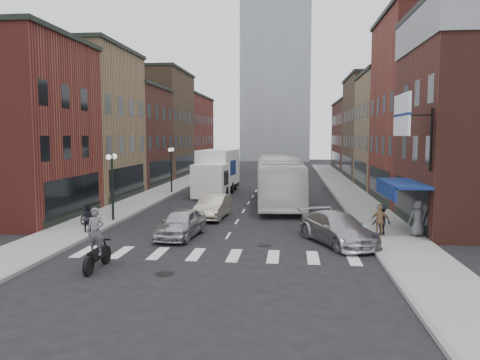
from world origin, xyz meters
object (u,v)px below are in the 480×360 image
at_px(streetlamp_near, 112,174).
at_px(motorcycle_rider, 96,241).
at_px(sedan_left_near, 181,223).
at_px(ped_left_solo, 88,217).
at_px(parked_bicycle, 88,215).
at_px(ped_right_a, 382,219).
at_px(bike_rack, 91,221).
at_px(ped_right_b, 380,221).
at_px(streetlamp_far, 171,161).
at_px(box_truck, 216,173).
at_px(transit_bus, 278,180).
at_px(sedan_left_far, 213,207).
at_px(curb_car, 338,228).
at_px(billboard_sign, 404,116).
at_px(ped_right_c, 417,218).

bearing_deg(streetlamp_near, motorcycle_rider, -72.11).
distance_m(sedan_left_near, ped_left_solo, 5.06).
relative_size(parked_bicycle, ped_right_a, 1.08).
xyz_separation_m(streetlamp_near, bike_rack, (-0.20, -2.70, -2.36)).
height_order(sedan_left_near, parked_bicycle, sedan_left_near).
distance_m(motorcycle_rider, ped_right_b, 13.79).
height_order(bike_rack, ped_left_solo, ped_left_solo).
xyz_separation_m(streetlamp_far, box_truck, (4.05, 0.13, -0.99)).
xyz_separation_m(streetlamp_far, transit_bus, (9.72, -5.71, -1.07)).
distance_m(sedan_left_far, curb_car, 9.50).
bearing_deg(streetlamp_near, billboard_sign, -12.35).
height_order(transit_bus, ped_right_c, transit_bus).
bearing_deg(ped_right_c, ped_left_solo, -16.46).
distance_m(sedan_left_near, ped_right_c, 11.98).
height_order(billboard_sign, streetlamp_far, billboard_sign).
bearing_deg(ped_right_a, billboard_sign, 108.12).
height_order(curb_car, ped_right_b, ped_right_b).
distance_m(streetlamp_far, box_truck, 4.17).
distance_m(billboard_sign, ped_right_b, 5.31).
bearing_deg(streetlamp_far, ped_right_c, -44.59).
distance_m(bike_rack, motorcycle_rider, 7.81).
distance_m(bike_rack, box_truck, 17.41).
bearing_deg(curb_car, streetlamp_near, 137.21).
bearing_deg(parked_bicycle, sedan_left_near, -20.72).
xyz_separation_m(streetlamp_near, ped_right_a, (15.26, -2.63, -1.97)).
distance_m(billboard_sign, transit_bus, 14.02).
bearing_deg(box_truck, ped_left_solo, -97.31).
relative_size(sedan_left_near, sedan_left_far, 0.95).
bearing_deg(ped_left_solo, streetlamp_far, -78.71).
xyz_separation_m(streetlamp_far, motorcycle_rider, (3.14, -23.74, -1.77)).
relative_size(transit_bus, sedan_left_near, 3.08).
distance_m(streetlamp_near, bike_rack, 3.59).
bearing_deg(parked_bicycle, sedan_left_far, 26.18).
xyz_separation_m(ped_right_a, ped_right_c, (1.73, -0.12, 0.14)).
distance_m(transit_bus, sedan_left_near, 12.86).
height_order(bike_rack, ped_right_b, ped_right_b).
relative_size(bike_rack, sedan_left_far, 0.18).
distance_m(box_truck, parked_bicycle, 16.09).
xyz_separation_m(billboard_sign, bike_rack, (-16.19, 0.80, -5.58)).
bearing_deg(motorcycle_rider, billboard_sign, 25.06).
height_order(box_truck, sedan_left_far, box_truck).
bearing_deg(ped_right_b, parked_bicycle, -5.58).
bearing_deg(sedan_left_far, ped_left_solo, -132.51).
relative_size(motorcycle_rider, curb_car, 0.47).
height_order(streetlamp_far, ped_right_a, streetlamp_far).
xyz_separation_m(streetlamp_far, parked_bicycle, (-1.09, -15.06, -2.31)).
distance_m(sedan_left_far, ped_right_c, 12.19).
relative_size(streetlamp_near, streetlamp_far, 1.00).
relative_size(transit_bus, parked_bicycle, 7.70).
height_order(sedan_left_near, ped_right_b, ped_right_b).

